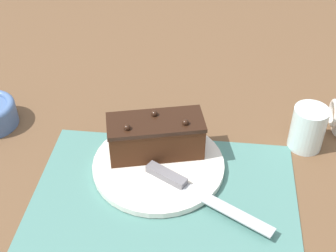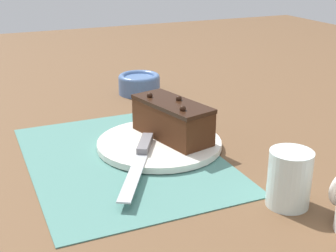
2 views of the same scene
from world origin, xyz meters
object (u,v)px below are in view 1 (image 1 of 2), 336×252
object	(u,v)px
cake_plate	(158,165)
drinking_glass	(308,128)
chocolate_cake	(156,136)
serving_knife	(186,186)

from	to	relation	value
cake_plate	drinking_glass	distance (m)	0.30
chocolate_cake	drinking_glass	distance (m)	0.29
cake_plate	chocolate_cake	distance (m)	0.05
cake_plate	serving_knife	distance (m)	0.08
cake_plate	drinking_glass	bearing A→B (deg)	-160.67
chocolate_cake	drinking_glass	xyz separation A→B (m)	(-0.29, -0.07, -0.01)
cake_plate	drinking_glass	size ratio (longest dim) A/B	2.74
serving_knife	cake_plate	bearing A→B (deg)	-106.40
cake_plate	chocolate_cake	bearing A→B (deg)	-74.68
chocolate_cake	serving_knife	xyz separation A→B (m)	(-0.06, 0.09, -0.03)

